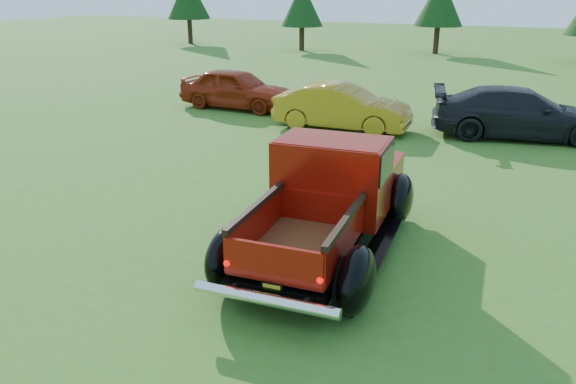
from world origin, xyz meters
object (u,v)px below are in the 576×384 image
object	(u,v)px
tree_mid_left	(440,1)
pickup_truck	(332,196)
show_car_red	(237,89)
show_car_grey	(520,113)
show_car_yellow	(342,107)
tree_west	(302,4)

from	to	relation	value
tree_mid_left	pickup_truck	xyz separation A→B (m)	(3.82, -30.81, -2.45)
show_car_red	show_car_grey	world-z (taller)	show_car_grey
tree_mid_left	show_car_yellow	size ratio (longest dim) A/B	1.15
tree_west	show_car_red	size ratio (longest dim) A/B	1.05
show_car_red	show_car_yellow	distance (m)	4.94
tree_mid_left	show_car_red	bearing A→B (deg)	-99.56
tree_mid_left	show_car_grey	world-z (taller)	tree_mid_left
pickup_truck	show_car_yellow	distance (m)	8.66
tree_west	tree_mid_left	world-z (taller)	tree_mid_left
show_car_yellow	pickup_truck	bearing A→B (deg)	-164.38
show_car_grey	pickup_truck	bearing A→B (deg)	153.01
pickup_truck	show_car_yellow	size ratio (longest dim) A/B	1.24
tree_mid_left	show_car_yellow	world-z (taller)	tree_mid_left
pickup_truck	show_car_red	xyz separation A→B (m)	(-7.38, 9.72, -0.19)
pickup_truck	show_car_grey	xyz separation A→B (m)	(2.61, 9.51, -0.18)
tree_west	show_car_red	world-z (taller)	tree_west
tree_west	pickup_truck	world-z (taller)	tree_west
tree_mid_left	show_car_yellow	bearing A→B (deg)	-87.05
tree_west	show_car_grey	size ratio (longest dim) A/B	0.88
show_car_red	tree_mid_left	bearing A→B (deg)	-8.15
show_car_yellow	tree_west	bearing A→B (deg)	24.01
tree_mid_left	show_car_grey	bearing A→B (deg)	-73.18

